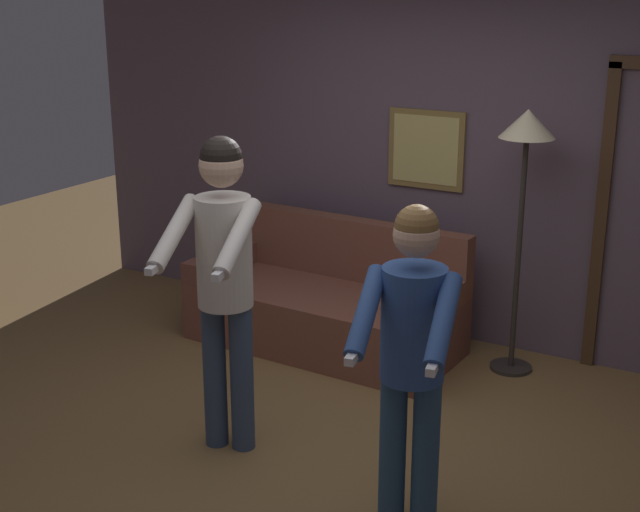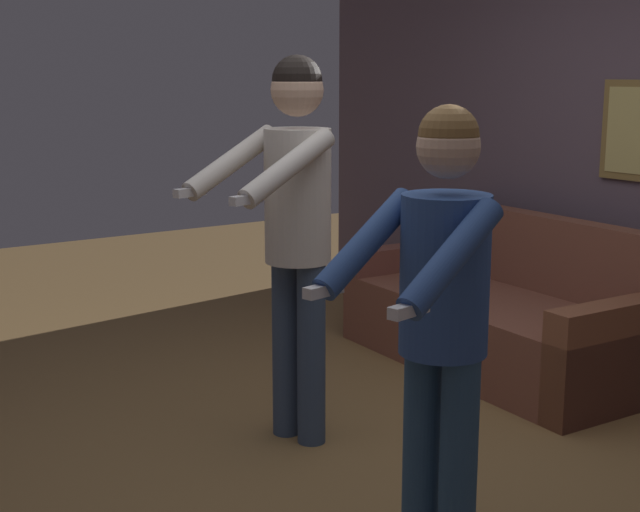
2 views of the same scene
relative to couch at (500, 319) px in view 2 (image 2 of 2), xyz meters
The scene contains 4 objects.
ground_plane 1.65m from the couch, 64.07° to the right, with size 12.00×12.00×0.00m, color olive.
couch is the anchor object (origin of this frame).
person_standing_left 1.78m from the couch, 81.04° to the right, with size 0.55×0.74×1.77m.
person_standing_right 2.34m from the couch, 50.69° to the right, with size 0.52×0.66×1.59m.
Camera 2 is at (2.87, -2.21, 1.69)m, focal length 50.00 mm.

